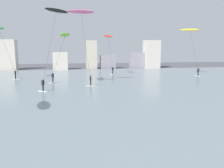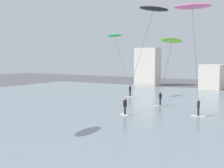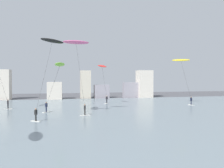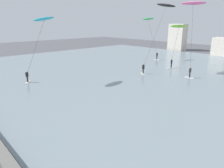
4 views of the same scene
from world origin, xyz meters
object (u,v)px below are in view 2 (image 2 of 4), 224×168
(kitesurfer_green, at_px, (116,41))
(kitesurfer_pink, at_px, (193,13))
(kitesurfer_lime, at_px, (171,45))
(kitesurfer_black, at_px, (151,19))

(kitesurfer_green, bearing_deg, kitesurfer_pink, -27.57)
(kitesurfer_lime, bearing_deg, kitesurfer_pink, -20.32)
(kitesurfer_lime, distance_m, kitesurfer_green, 11.97)
(kitesurfer_pink, bearing_deg, kitesurfer_lime, 159.68)
(kitesurfer_lime, relative_size, kitesurfer_green, 0.86)
(kitesurfer_black, height_order, kitesurfer_pink, kitesurfer_pink)
(kitesurfer_black, height_order, kitesurfer_green, kitesurfer_black)
(kitesurfer_lime, bearing_deg, kitesurfer_green, 150.77)
(kitesurfer_lime, xyz_separation_m, kitesurfer_green, (-10.42, 5.83, 0.89))
(kitesurfer_black, bearing_deg, kitesurfer_lime, 72.51)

